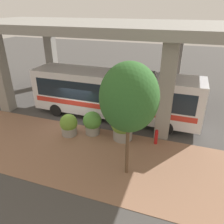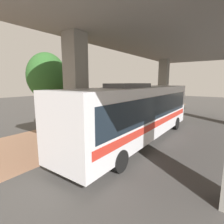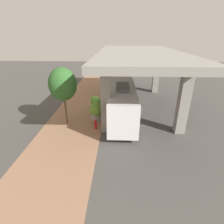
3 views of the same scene
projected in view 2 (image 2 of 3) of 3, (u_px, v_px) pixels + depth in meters
name	position (u px, v px, depth m)	size (l,w,h in m)	color
ground_plane	(129.00, 128.00, 14.85)	(80.00, 80.00, 0.00)	#474442
sidewalk_strip	(102.00, 123.00, 16.56)	(6.00, 40.00, 0.02)	#936B51
overpass	(184.00, 49.00, 11.53)	(9.40, 20.78, 6.85)	gray
bus	(138.00, 110.00, 11.32)	(2.81, 12.62, 3.80)	silver
fire_hydrant	(68.00, 140.00, 10.14)	(0.44, 0.21, 1.03)	#B21919
planter_front	(113.00, 119.00, 15.16)	(1.18, 1.18, 1.50)	gray
planter_middle	(109.00, 121.00, 13.62)	(1.24, 1.24, 1.64)	gray
planter_back	(91.00, 125.00, 11.85)	(1.57, 1.57, 1.97)	gray
street_tree_near	(47.00, 77.00, 12.16)	(2.69, 2.69, 5.88)	brown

